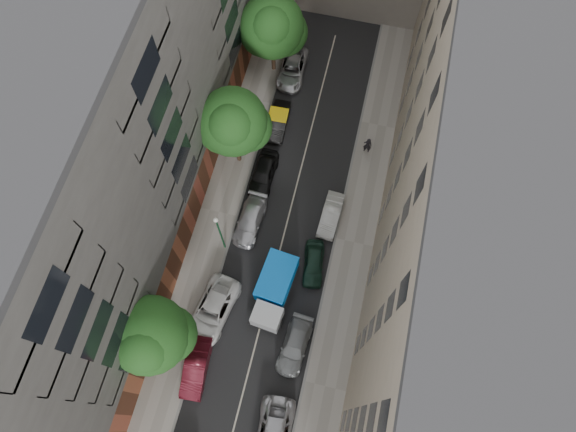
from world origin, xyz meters
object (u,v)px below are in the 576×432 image
(car_left_2, at_px, (213,310))
(car_right_1, at_px, (295,346))
(car_left_4, at_px, (263,173))
(tree_far, at_px, (273,29))
(tree_mid, at_px, (234,124))
(lamp_post, at_px, (219,230))
(tree_near, at_px, (151,337))
(car_right_2, at_px, (314,264))
(car_left_6, at_px, (292,69))
(car_left_5, at_px, (279,121))
(tarp_truck, at_px, (274,290))
(car_left_1, at_px, (196,368))
(pedestrian, at_px, (368,145))
(car_right_3, at_px, (331,215))
(car_left_3, at_px, (250,220))

(car_left_2, xyz_separation_m, car_right_1, (6.40, -1.08, -0.11))
(car_left_4, relative_size, tree_far, 0.55)
(tree_mid, relative_size, lamp_post, 1.45)
(lamp_post, bearing_deg, tree_near, -102.37)
(car_left_4, bearing_deg, car_right_1, -64.99)
(car_right_2, height_order, tree_mid, tree_mid)
(car_left_6, height_order, tree_near, tree_near)
(car_left_5, relative_size, tree_far, 0.52)
(car_left_4, xyz_separation_m, car_left_5, (0.00, 5.11, -0.07))
(car_left_6, distance_m, car_right_1, 24.16)
(tarp_truck, distance_m, car_left_6, 20.34)
(tree_near, bearing_deg, lamp_post, 77.63)
(tarp_truck, relative_size, car_right_1, 1.29)
(car_right_1, bearing_deg, car_left_1, -149.66)
(tree_mid, bearing_deg, pedestrian, 18.41)
(car_left_5, relative_size, tree_mid, 0.49)
(tree_near, distance_m, lamp_post, 8.69)
(car_right_1, distance_m, car_right_2, 6.28)
(car_left_6, distance_m, tree_mid, 11.12)
(car_right_3, distance_m, lamp_post, 9.17)
(car_left_3, distance_m, tree_far, 15.70)
(tree_near, bearing_deg, tarp_truck, 41.12)
(tree_mid, bearing_deg, lamp_post, -83.26)
(car_left_3, bearing_deg, car_right_3, 20.60)
(car_left_5, height_order, pedestrian, pedestrian)
(car_left_2, xyz_separation_m, tree_mid, (-1.50, 12.69, 4.90))
(tree_near, bearing_deg, car_left_1, -18.90)
(car_left_2, distance_m, tree_mid, 13.69)
(car_left_4, relative_size, car_left_6, 0.89)
(tarp_truck, height_order, car_left_3, tarp_truck)
(car_left_3, height_order, tree_near, tree_near)
(car_right_3, xyz_separation_m, lamp_post, (-7.46, -4.32, 3.11))
(car_left_5, bearing_deg, car_right_1, -74.74)
(car_left_4, bearing_deg, car_left_2, -92.59)
(car_left_4, distance_m, tree_near, 15.95)
(car_left_6, bearing_deg, car_right_2, -73.48)
(car_left_6, xyz_separation_m, lamp_post, (-1.29, -17.32, 3.08))
(car_left_3, height_order, car_left_6, car_left_6)
(tarp_truck, bearing_deg, car_left_2, -143.53)
(car_left_2, bearing_deg, car_left_3, 93.51)
(car_left_6, xyz_separation_m, car_right_2, (5.71, -17.20, -0.04))
(tarp_truck, xyz_separation_m, car_right_3, (2.82, 7.05, -0.74))
(tree_mid, bearing_deg, tree_far, 86.89)
(car_left_6, bearing_deg, pedestrian, -40.82)
(car_left_6, bearing_deg, lamp_post, -96.10)
(car_left_5, relative_size, car_right_1, 0.93)
(car_right_3, bearing_deg, tarp_truck, -108.99)
(car_left_6, distance_m, lamp_post, 17.64)
(car_left_2, bearing_deg, car_right_3, 63.49)
(car_left_6, bearing_deg, car_left_3, -91.42)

